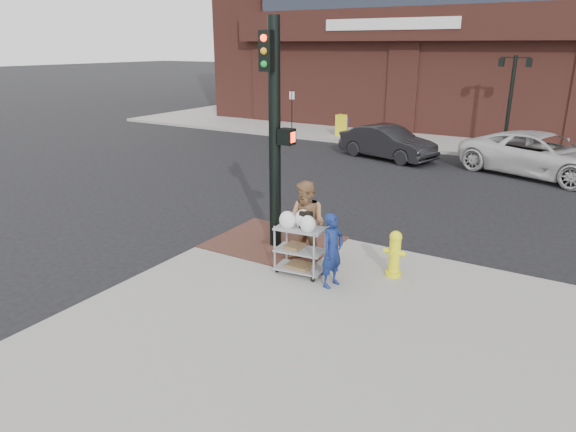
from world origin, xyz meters
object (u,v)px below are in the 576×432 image
Objects in this scene: pedestrian_tan at (307,223)px; minivan_white at (541,155)px; sedan_dark at (387,142)px; fire_hydrant at (395,253)px; traffic_signal_pole at (275,130)px; utility_cart at (300,246)px; lamp_post at (511,92)px; woman_blue at (332,250)px.

pedestrian_tan is 0.32× the size of minivan_white.
sedan_dark reaches higher than fire_hydrant.
traffic_signal_pole reaches higher than pedestrian_tan.
sedan_dark is 12.41m from utility_cart.
sedan_dark is at bearing 111.39° from fire_hydrant.
lamp_post is 15.88m from pedestrian_tan.
pedestrian_tan is at bearing 105.47° from utility_cart.
lamp_post is 0.96× the size of sedan_dark.
lamp_post is at bearing 85.69° from utility_cart.
pedestrian_tan reaches higher than woman_blue.
lamp_post reaches higher than utility_cart.
pedestrian_tan is 11.85m from sedan_dark.
fire_hydrant is at bearing -27.99° from woman_blue.
woman_blue is 1.10× the size of utility_cart.
traffic_signal_pole is at bearing 139.61° from utility_cart.
sedan_dark is (-2.57, 11.56, -0.35)m from pedestrian_tan.
woman_blue reaches higher than fire_hydrant.
utility_cart reaches higher than fire_hydrant.
pedestrian_tan reaches higher than sedan_dark.
pedestrian_tan reaches higher than utility_cart.
woman_blue is 0.82× the size of pedestrian_tan.
utility_cart is (-3.12, -12.13, -0.03)m from minivan_white.
traffic_signal_pole is (-2.48, -15.23, 0.21)m from lamp_post.
lamp_post reaches higher than pedestrian_tan.
lamp_post reaches higher than sedan_dark.
pedestrian_tan is at bearing -25.07° from traffic_signal_pole.
minivan_white reaches higher than sedan_dark.
sedan_dark is at bearing 102.69° from utility_cart.
woman_blue is at bearing -28.16° from pedestrian_tan.
lamp_post is 4.93m from minivan_white.
lamp_post is 3.00× the size of utility_cart.
lamp_post is 15.54m from fire_hydrant.
fire_hydrant is (2.92, -0.18, -2.19)m from traffic_signal_pole.
traffic_signal_pole is 3.08m from woman_blue.
traffic_signal_pole is at bearing -156.14° from sedan_dark.
fire_hydrant is (0.87, 1.04, -0.24)m from woman_blue.
sedan_dark is at bearing -133.38° from lamp_post.
woman_blue is 1.19m from pedestrian_tan.
traffic_signal_pole reaches higher than utility_cart.
utility_cart is at bearing -66.31° from pedestrian_tan.
woman_blue is 0.26× the size of minivan_white.
traffic_signal_pole is 2.65m from utility_cart.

